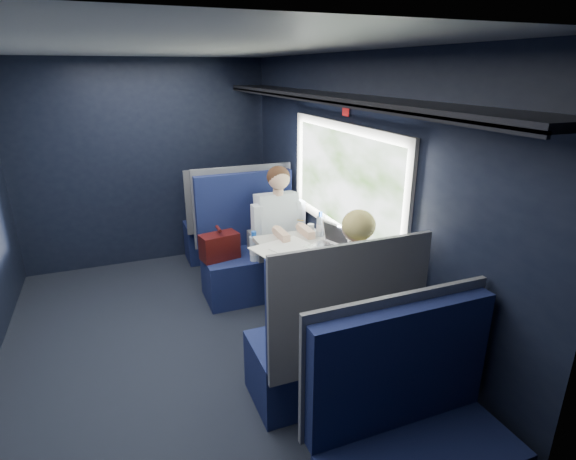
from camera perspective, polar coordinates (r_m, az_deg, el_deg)
name	(u,v)px	position (r m, az deg, el deg)	size (l,w,h in m)	color
ground	(185,355)	(3.86, -12.98, -15.18)	(2.80, 4.20, 0.01)	black
room_shell	(172,175)	(3.26, -14.56, 6.81)	(3.00, 4.40, 2.40)	black
table	(303,260)	(3.77, 1.87, -3.85)	(0.62, 1.00, 0.74)	#54565E
seat_bay_near	(250,253)	(4.56, -4.83, -2.91)	(1.06, 0.62, 1.26)	#0D133A
seat_bay_far	(329,347)	(3.13, 5.23, -14.53)	(1.04, 0.62, 1.26)	#0D133A
seat_row_front	(229,226)	(5.40, -7.54, 0.53)	(1.04, 0.51, 1.16)	#0D133A
seat_row_back	(413,448)	(2.54, 15.55, -25.16)	(1.04, 0.51, 1.16)	#0D133A
man	(281,227)	(4.38, -0.94, 0.35)	(0.53, 0.56, 1.32)	black
woman	(352,288)	(3.20, 8.09, -7.28)	(0.53, 0.56, 1.32)	black
papers	(296,254)	(3.68, 1.04, -3.13)	(0.50, 0.72, 0.01)	white
laptop	(330,242)	(3.81, 5.37, -1.48)	(0.31, 0.35, 0.22)	silver
bottle_small	(320,225)	(4.07, 4.10, 0.60)	(0.07, 0.07, 0.23)	silver
cup	(311,228)	(4.17, 2.91, 0.22)	(0.06, 0.06, 0.08)	white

